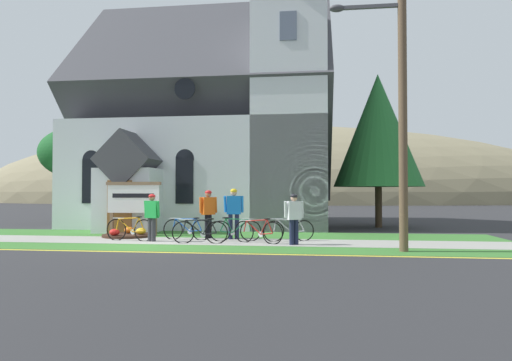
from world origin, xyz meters
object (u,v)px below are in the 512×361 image
at_px(bicycle_blue, 200,232).
at_px(cyclist_in_blue_jersey, 234,209).
at_px(bicycle_silver, 187,229).
at_px(church_sign, 133,199).
at_px(cyclist_in_yellow_jersey, 294,215).
at_px(cyclist_in_green_jersey, 152,214).
at_px(bicycle_white, 235,230).
at_px(bicycle_orange, 289,230).
at_px(yard_deciduous_tree, 76,154).
at_px(utility_pole, 399,67).
at_px(roadside_conifer, 378,130).
at_px(bicycle_black, 258,232).
at_px(cyclist_in_orange_jersey, 208,210).
at_px(bicycle_yellow, 130,229).

height_order(bicycle_blue, cyclist_in_blue_jersey, cyclist_in_blue_jersey).
bearing_deg(cyclist_in_blue_jersey, bicycle_silver, -167.34).
relative_size(church_sign, cyclist_in_blue_jersey, 1.22).
distance_m(cyclist_in_yellow_jersey, cyclist_in_green_jersey, 4.74).
xyz_separation_m(bicycle_white, cyclist_in_blue_jersey, (-0.15, 0.54, 0.68)).
relative_size(bicycle_orange, cyclist_in_green_jersey, 1.06).
height_order(cyclist_in_blue_jersey, yard_deciduous_tree, yard_deciduous_tree).
relative_size(church_sign, utility_pole, 0.23).
xyz_separation_m(church_sign, cyclist_in_green_jersey, (1.43, -1.90, -0.45)).
bearing_deg(utility_pole, church_sign, 159.60).
bearing_deg(roadside_conifer, cyclist_in_yellow_jersey, -115.77).
distance_m(cyclist_in_green_jersey, yard_deciduous_tree, 9.96).
height_order(bicycle_white, bicycle_black, bicycle_black).
bearing_deg(bicycle_silver, cyclist_in_orange_jersey, 40.38).
height_order(cyclist_in_blue_jersey, roadside_conifer, roadside_conifer).
bearing_deg(bicycle_yellow, bicycle_white, 6.07).
xyz_separation_m(church_sign, bicycle_blue, (3.17, -2.26, -0.98)).
bearing_deg(cyclist_in_yellow_jersey, bicycle_black, 165.97).
distance_m(bicycle_yellow, cyclist_in_green_jersey, 0.95).
height_order(church_sign, roadside_conifer, roadside_conifer).
relative_size(bicycle_blue, cyclist_in_orange_jersey, 1.06).
height_order(bicycle_yellow, cyclist_in_orange_jersey, cyclist_in_orange_jersey).
height_order(bicycle_white, roadside_conifer, roadside_conifer).
height_order(bicycle_yellow, bicycle_silver, bicycle_yellow).
distance_m(bicycle_white, roadside_conifer, 9.57).
height_order(cyclist_in_green_jersey, roadside_conifer, roadside_conifer).
bearing_deg(roadside_conifer, cyclist_in_orange_jersey, -138.63).
height_order(bicycle_yellow, cyclist_in_blue_jersey, cyclist_in_blue_jersey).
relative_size(cyclist_in_yellow_jersey, utility_pole, 0.17).
distance_m(church_sign, bicycle_white, 4.51).
xyz_separation_m(bicycle_orange, cyclist_in_green_jersey, (-4.53, -0.71, 0.54)).
bearing_deg(bicycle_silver, bicycle_black, -15.86).
xyz_separation_m(cyclist_in_blue_jersey, utility_pole, (5.15, -2.52, 4.09)).
relative_size(bicycle_blue, roadside_conifer, 0.25).
distance_m(bicycle_orange, cyclist_in_orange_jersey, 2.99).
distance_m(bicycle_orange, utility_pole, 6.15).
xyz_separation_m(bicycle_blue, cyclist_in_blue_jersey, (0.84, 1.38, 0.67)).
bearing_deg(bicycle_white, yard_deciduous_tree, 145.04).
bearing_deg(cyclist_in_blue_jersey, utility_pole, -26.08).
height_order(cyclist_in_yellow_jersey, roadside_conifer, roadside_conifer).
bearing_deg(bicycle_black, cyclist_in_green_jersey, 179.05).
bearing_deg(bicycle_yellow, bicycle_orange, 6.52).
bearing_deg(bicycle_blue, bicycle_yellow, 169.57).
relative_size(bicycle_white, utility_pole, 0.18).
relative_size(bicycle_silver, roadside_conifer, 0.25).
bearing_deg(cyclist_in_orange_jersey, yard_deciduous_tree, 144.77).
xyz_separation_m(bicycle_yellow, cyclist_in_blue_jersey, (3.37, 0.91, 0.66)).
relative_size(bicycle_orange, utility_pole, 0.18).
xyz_separation_m(cyclist_in_yellow_jersey, utility_pole, (3.00, -1.16, 4.22)).
height_order(church_sign, cyclist_in_blue_jersey, church_sign).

